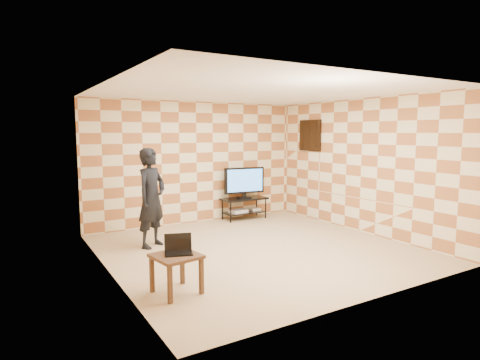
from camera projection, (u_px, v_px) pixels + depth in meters
name	position (u px, v px, depth m)	size (l,w,h in m)	color
floor	(258.00, 249.00, 6.99)	(5.00, 5.00, 0.00)	tan
wall_back	(197.00, 163.00, 8.97)	(5.00, 0.02, 2.70)	beige
wall_front	(375.00, 190.00, 4.70)	(5.00, 0.02, 2.70)	beige
wall_left	(108.00, 181.00, 5.56)	(0.02, 5.00, 2.70)	beige
wall_right	(361.00, 166.00, 8.11)	(0.02, 5.00, 2.70)	beige
ceiling	(258.00, 91.00, 6.68)	(5.00, 5.00, 0.02)	white
wall_art	(310.00, 135.00, 9.34)	(0.04, 0.72, 0.72)	black
tv_stand	(244.00, 204.00, 9.37)	(1.08, 0.48, 0.50)	black
tv	(244.00, 181.00, 9.31)	(0.99, 0.22, 0.72)	black
dvd_player	(238.00, 211.00, 9.30)	(0.39, 0.28, 0.07)	silver
game_console	(255.00, 209.00, 9.56)	(0.23, 0.17, 0.05)	silver
side_table	(176.00, 261.00, 5.02)	(0.61, 0.61, 0.50)	#311C0E
laptop	(178.00, 249.00, 5.08)	(0.42, 0.37, 0.23)	black
person	(152.00, 198.00, 7.04)	(0.64, 0.42, 1.75)	black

